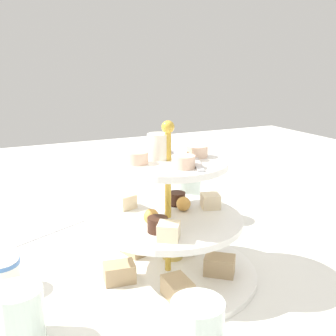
% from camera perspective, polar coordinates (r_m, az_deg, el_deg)
% --- Properties ---
extents(ground_plane, '(2.40, 2.40, 0.00)m').
position_cam_1_polar(ground_plane, '(0.70, 0.00, -14.73)').
color(ground_plane, silver).
extents(tiered_serving_stand, '(0.29, 0.29, 0.26)m').
position_cam_1_polar(tiered_serving_stand, '(0.67, -0.02, -8.83)').
color(tiered_serving_stand, white).
rests_on(tiered_serving_stand, ground_plane).
extents(water_glass_tall_right, '(0.07, 0.07, 0.12)m').
position_cam_1_polar(water_glass_tall_right, '(0.90, 2.44, -3.55)').
color(water_glass_tall_right, silver).
rests_on(water_glass_tall_right, ground_plane).
extents(water_glass_short_left, '(0.06, 0.06, 0.07)m').
position_cam_1_polar(water_glass_short_left, '(0.58, -20.16, -18.78)').
color(water_glass_short_left, silver).
rests_on(water_glass_short_left, ground_plane).
extents(teacup_with_saucer, '(0.09, 0.09, 0.05)m').
position_cam_1_polar(teacup_with_saucer, '(0.70, -22.27, -13.78)').
color(teacup_with_saucer, white).
rests_on(teacup_with_saucer, ground_plane).
extents(butter_knife_right, '(0.09, 0.16, 0.00)m').
position_cam_1_polar(butter_knife_right, '(0.89, -15.95, -8.51)').
color(butter_knife_right, silver).
rests_on(butter_knife_right, ground_plane).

